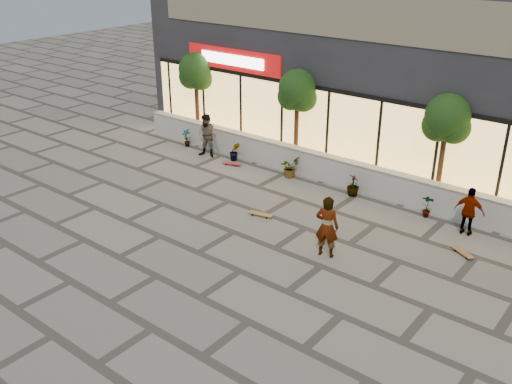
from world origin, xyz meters
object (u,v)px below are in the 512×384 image
Objects in this scene: skater_center at (327,227)px; tree_midwest at (297,93)px; tree_west at (196,73)px; tree_mideast at (447,121)px; skateboard_right_near at (463,252)px; skateboard_left at (232,163)px; skater_left at (207,136)px; skater_right_near at (469,212)px; skateboard_center at (261,214)px.

tree_midwest is at bearing -62.76° from skater_center.
tree_mideast is at bearing 0.00° from tree_west.
skateboard_right_near is (3.15, 2.54, -0.87)m from skater_center.
skater_center is 7.85m from skateboard_left.
tree_west is 2.13× the size of skater_left.
tree_west is 2.48× the size of skater_right_near.
skateboard_left is (-3.79, 2.92, -0.01)m from skateboard_center.
tree_mideast reaches higher than skater_left.
tree_midwest is 6.00m from tree_mideast.
skater_right_near is (7.66, -1.61, -2.19)m from tree_midwest.
tree_west is at bearing -162.73° from skateboard_right_near.
tree_midwest is 7.62m from skater_center.
skater_left reaches higher than skateboard_center.
skateboard_center is at bearing -32.40° from tree_west.
tree_mideast is 6.89m from skateboard_center.
skateboard_center is 6.45m from skateboard_right_near.
skater_right_near is (11.07, -0.01, -0.13)m from skater_left.
tree_west is 2.07× the size of skater_center.
tree_west is at bearing 138.74° from skateboard_left.
tree_west is at bearing 127.56° from skater_left.
skateboard_center is (-5.83, -3.05, -0.71)m from skater_right_near.
tree_mideast reaches higher than skater_right_near.
skater_right_near reaches higher than skateboard_right_near.
skater_center is at bearing -27.73° from tree_west.
tree_mideast is at bearing -115.99° from skater_center.
skateboard_center is (1.84, -4.66, -2.90)m from tree_midwest.
skateboard_center is 4.78m from skateboard_left.
skateboard_right_near is at bearing -22.01° from skateboard_left.
skater_left is at bearing -39.62° from skater_center.
skater_right_near reaches higher than skateboard_center.
skater_center is at bearing -43.81° from skateboard_left.
tree_midwest is 1.00× the size of tree_mideast.
tree_west and tree_mideast have the same top height.
skater_center is at bearing -101.36° from tree_mideast.
skateboard_right_near is (0.38, -1.32, -0.71)m from skater_right_near.
skateboard_center is 1.12× the size of skateboard_right_near.
tree_midwest is at bearing 0.00° from tree_west.
skateboard_left is (-7.95, -1.73, -2.91)m from tree_mideast.
tree_midwest is 4.45× the size of skateboard_center.
skater_left is at bearing -170.36° from tree_mideast.
skater_left is at bearing -2.27° from skater_right_near.
skater_left is 1.68m from skateboard_left.
tree_midwest reaches higher than skateboard_right_near.
skater_right_near is at bearing -140.22° from skater_center.
tree_west is at bearing 134.47° from skateboard_center.
tree_midwest reaches higher than skater_center.
skater_left is 11.56m from skateboard_right_near.
skateboard_left is (1.45, -0.14, -0.84)m from skater_left.
skateboard_right_near is at bearing -21.78° from skater_left.
skateboard_left is at bearing -26.03° from tree_west.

